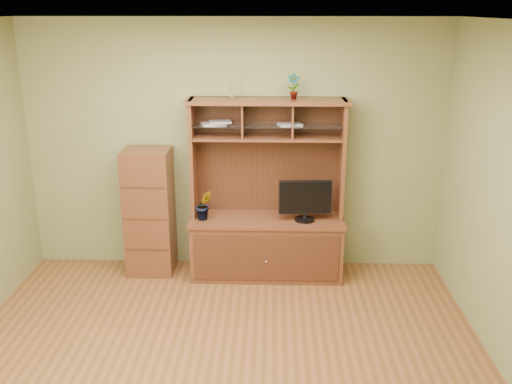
{
  "coord_description": "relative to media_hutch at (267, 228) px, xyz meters",
  "views": [
    {
      "loc": [
        0.41,
        -3.97,
        2.79
      ],
      "look_at": [
        0.25,
        1.2,
        1.11
      ],
      "focal_mm": 40.0,
      "sensor_mm": 36.0,
      "label": 1
    }
  ],
  "objects": [
    {
      "name": "reed_diffuser",
      "position": [
        -0.36,
        0.08,
        1.48
      ],
      "size": [
        0.05,
        0.05,
        0.26
      ],
      "color": "silver",
      "rests_on": "media_hutch"
    },
    {
      "name": "media_hutch",
      "position": [
        0.0,
        0.0,
        0.0
      ],
      "size": [
        1.66,
        0.61,
        1.9
      ],
      "color": "#472214",
      "rests_on": "room"
    },
    {
      "name": "room",
      "position": [
        -0.35,
        -1.73,
        0.83
      ],
      "size": [
        4.54,
        4.04,
        2.74
      ],
      "color": "brown",
      "rests_on": "ground"
    },
    {
      "name": "monitor",
      "position": [
        0.4,
        -0.08,
        0.36
      ],
      "size": [
        0.55,
        0.21,
        0.44
      ],
      "rotation": [
        0.0,
        0.0,
        0.08
      ],
      "color": "black",
      "rests_on": "media_hutch"
    },
    {
      "name": "side_cabinet",
      "position": [
        -1.27,
        0.03,
        0.17
      ],
      "size": [
        0.49,
        0.45,
        1.37
      ],
      "color": "#472214",
      "rests_on": "room"
    },
    {
      "name": "magazines",
      "position": [
        -0.28,
        0.08,
        1.13
      ],
      "size": [
        1.06,
        0.25,
        0.04
      ],
      "color": "#A5A5A9",
      "rests_on": "media_hutch"
    },
    {
      "name": "orchid_plant",
      "position": [
        -0.66,
        -0.08,
        0.29
      ],
      "size": [
        0.21,
        0.19,
        0.32
      ],
      "primitive_type": "imported",
      "rotation": [
        0.0,
        0.0,
        0.3
      ],
      "color": "#2E591E",
      "rests_on": "media_hutch"
    },
    {
      "name": "top_plant",
      "position": [
        0.26,
        0.08,
        1.51
      ],
      "size": [
        0.14,
        0.1,
        0.26
      ],
      "primitive_type": "imported",
      "rotation": [
        0.0,
        0.0,
        0.04
      ],
      "color": "#366824",
      "rests_on": "media_hutch"
    }
  ]
}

